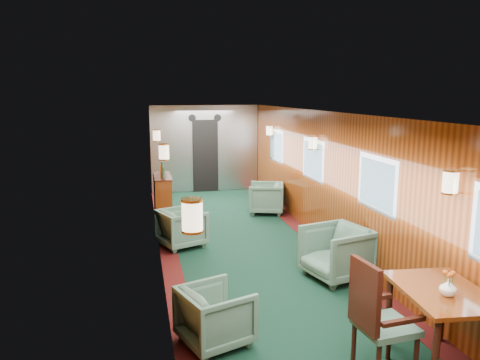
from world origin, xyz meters
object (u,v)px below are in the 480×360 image
(side_chair, at_px, (376,315))
(dining_table, at_px, (442,302))
(armchair_right_near, at_px, (337,253))
(armchair_left_near, at_px, (215,316))
(armchair_right_far, at_px, (266,198))
(armchair_left_far, at_px, (182,228))
(credenza, at_px, (163,199))

(side_chair, bearing_deg, dining_table, -5.91)
(armchair_right_near, bearing_deg, side_chair, -30.01)
(armchair_left_near, distance_m, armchair_right_far, 5.76)
(side_chair, height_order, armchair_left_far, side_chair)
(dining_table, height_order, armchair_right_near, dining_table)
(credenza, height_order, armchair_left_near, credenza)
(dining_table, relative_size, side_chair, 0.99)
(dining_table, height_order, armchair_right_far, dining_table)
(side_chair, bearing_deg, armchair_right_far, 78.10)
(armchair_right_near, bearing_deg, armchair_left_near, -69.41)
(side_chair, distance_m, armchair_left_near, 1.71)
(side_chair, xyz_separation_m, armchair_right_far, (0.64, 6.31, -0.29))
(credenza, bearing_deg, armchair_right_near, -57.10)
(armchair_left_near, bearing_deg, dining_table, -133.90)
(armchair_left_near, height_order, armchair_right_far, armchair_right_far)
(armchair_right_near, bearing_deg, dining_table, -13.56)
(armchair_right_far, bearing_deg, armchair_left_near, -3.37)
(credenza, distance_m, armchair_left_far, 1.71)
(armchair_right_far, bearing_deg, side_chair, 11.60)
(side_chair, bearing_deg, armchair_left_far, 102.47)
(armchair_left_near, distance_m, armchair_left_far, 3.42)
(armchair_left_far, bearing_deg, armchair_right_near, -154.77)
(dining_table, bearing_deg, armchair_right_far, 95.69)
(armchair_right_far, bearing_deg, armchair_right_near, 17.50)
(armchair_left_near, xyz_separation_m, armchair_right_far, (2.04, 5.39, 0.03))
(armchair_left_near, bearing_deg, armchair_right_far, -41.00)
(armchair_left_near, bearing_deg, armchair_right_near, -74.88)
(credenza, xyz_separation_m, armchair_left_near, (0.31, -5.10, -0.19))
(dining_table, distance_m, armchair_left_far, 4.85)
(dining_table, distance_m, side_chair, 0.70)
(side_chair, relative_size, armchair_left_near, 1.66)
(credenza, height_order, armchair_right_near, credenza)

